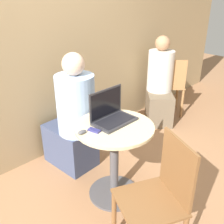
{
  "coord_description": "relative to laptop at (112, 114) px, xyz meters",
  "views": [
    {
      "loc": [
        -1.34,
        -1.32,
        1.73
      ],
      "look_at": [
        0.02,
        0.05,
        0.81
      ],
      "focal_mm": 42.0,
      "sensor_mm": 36.0,
      "label": 1
    }
  ],
  "objects": [
    {
      "name": "back_wall",
      "position": [
        -0.04,
        0.95,
        0.52
      ],
      "size": [
        7.0,
        0.05,
        2.6
      ],
      "color": "tan",
      "rests_on": "ground_plane"
    },
    {
      "name": "ground_plane",
      "position": [
        -0.04,
        -0.08,
        -0.78
      ],
      "size": [
        12.0,
        12.0,
        0.0
      ],
      "primitive_type": "plane",
      "color": "#9E704C"
    },
    {
      "name": "cell_phone",
      "position": [
        -0.22,
        -0.03,
        -0.05
      ],
      "size": [
        0.07,
        0.11,
        0.02
      ],
      "color": "navy",
      "rests_on": "round_table"
    },
    {
      "name": "person_seated",
      "position": [
        -0.02,
        0.52,
        -0.27
      ],
      "size": [
        0.38,
        0.58,
        1.22
      ],
      "color": "#3D4766",
      "rests_on": "ground_plane"
    },
    {
      "name": "person_background",
      "position": [
        1.5,
        0.56,
        -0.29
      ],
      "size": [
        0.58,
        0.58,
        1.18
      ],
      "color": "brown",
      "rests_on": "ground_plane"
    },
    {
      "name": "laptop",
      "position": [
        0.0,
        0.0,
        0.0
      ],
      "size": [
        0.36,
        0.22,
        0.27
      ],
      "color": "#2D2D33",
      "rests_on": "round_table"
    },
    {
      "name": "round_table",
      "position": [
        -0.04,
        -0.08,
        -0.3
      ],
      "size": [
        0.66,
        0.66,
        0.71
      ],
      "color": "#4C4C51",
      "rests_on": "ground_plane"
    },
    {
      "name": "computer_mouse",
      "position": [
        -0.31,
        0.01,
        -0.05
      ],
      "size": [
        0.07,
        0.04,
        0.03
      ],
      "color": "#4C4C51",
      "rests_on": "round_table"
    },
    {
      "name": "chair_background",
      "position": [
        1.74,
        0.55,
        -0.33
      ],
      "size": [
        0.57,
        0.57,
        0.86
      ],
      "color": "#9E7042",
      "rests_on": "ground_plane"
    },
    {
      "name": "chair_empty",
      "position": [
        -0.23,
        -0.67,
        -0.31
      ],
      "size": [
        0.53,
        0.53,
        0.89
      ],
      "color": "brown",
      "rests_on": "ground_plane"
    }
  ]
}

